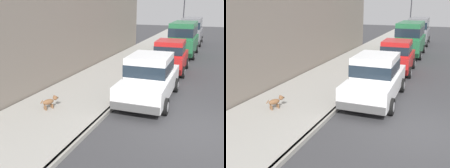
% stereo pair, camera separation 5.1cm
% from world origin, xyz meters
% --- Properties ---
extents(ground_plane, '(80.00, 80.00, 0.00)m').
position_xyz_m(ground_plane, '(0.00, 0.00, 0.00)').
color(ground_plane, '#38383A').
extents(curb, '(0.16, 64.00, 0.14)m').
position_xyz_m(curb, '(-3.20, 0.00, 0.07)').
color(curb, gray).
rests_on(curb, ground).
extents(sidewalk, '(3.60, 64.00, 0.14)m').
position_xyz_m(sidewalk, '(-5.00, 0.00, 0.07)').
color(sidewalk, '#99968E').
rests_on(sidewalk, ground).
extents(car_white_sedan, '(2.08, 4.62, 1.92)m').
position_xyz_m(car_white_sedan, '(-2.15, 2.25, 0.98)').
color(car_white_sedan, white).
rests_on(car_white_sedan, ground).
extents(car_red_hatchback, '(2.03, 3.84, 1.88)m').
position_xyz_m(car_red_hatchback, '(-2.16, 7.21, 0.98)').
color(car_red_hatchback, red).
rests_on(car_red_hatchback, ground).
extents(car_green_van, '(2.14, 4.90, 2.52)m').
position_xyz_m(car_green_van, '(-2.15, 12.73, 1.39)').
color(car_green_van, '#23663D').
rests_on(car_green_van, ground).
extents(car_grey_van, '(2.18, 4.92, 2.52)m').
position_xyz_m(car_grey_van, '(-2.17, 18.91, 1.39)').
color(car_grey_van, slate).
rests_on(car_grey_van, ground).
extents(dog_brown, '(0.42, 0.69, 0.49)m').
position_xyz_m(dog_brown, '(-5.24, -0.41, 0.43)').
color(dog_brown, brown).
rests_on(dog_brown, sidewalk).
extents(street_lamp, '(0.36, 0.36, 4.42)m').
position_xyz_m(street_lamp, '(-3.55, 23.28, 2.91)').
color(street_lamp, '#2D2D33').
rests_on(street_lamp, sidewalk).
extents(building_facade, '(0.50, 20.00, 4.40)m').
position_xyz_m(building_facade, '(-7.10, 6.04, 2.20)').
color(building_facade, slate).
rests_on(building_facade, ground).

